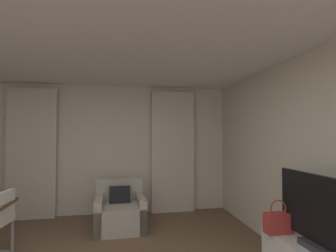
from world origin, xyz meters
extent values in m
cube|color=beige|center=(0.00, 3.03, 1.30)|extent=(5.12, 0.06, 2.60)
cube|color=beige|center=(2.53, 0.00, 1.30)|extent=(0.06, 6.12, 2.60)
cube|color=white|center=(0.00, 0.00, 2.63)|extent=(5.12, 6.12, 0.06)
cube|color=beige|center=(-1.38, 2.90, 1.25)|extent=(0.90, 0.06, 2.50)
cube|color=beige|center=(1.38, 2.90, 1.25)|extent=(0.90, 0.06, 2.50)
cube|color=#B2A899|center=(0.30, 2.10, 0.21)|extent=(0.86, 0.89, 0.41)
cube|color=#B2A899|center=(0.28, 2.46, 0.61)|extent=(0.82, 0.18, 0.39)
cube|color=#B2A899|center=(0.65, 2.12, 0.28)|extent=(0.16, 0.86, 0.55)
cube|color=#B2A899|center=(-0.05, 2.09, 0.28)|extent=(0.16, 0.86, 0.55)
cube|color=black|center=(0.29, 2.23, 0.51)|extent=(0.37, 0.22, 0.37)
cylinder|color=#99999E|center=(-1.14, 1.45, 0.35)|extent=(0.04, 0.04, 0.70)
cube|color=silver|center=(-1.14, 1.21, 0.71)|extent=(0.10, 0.36, 0.34)
cube|color=#333338|center=(2.18, -0.23, 0.54)|extent=(0.20, 0.36, 0.06)
cube|color=black|center=(2.18, -0.23, 0.90)|extent=(0.04, 1.08, 0.65)
cube|color=#B73833|center=(2.05, 0.23, 0.62)|extent=(0.30, 0.14, 0.22)
torus|color=#B73833|center=(2.05, 0.23, 0.78)|extent=(0.20, 0.02, 0.20)
camera|label=1|loc=(0.34, -2.45, 1.61)|focal=27.92mm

